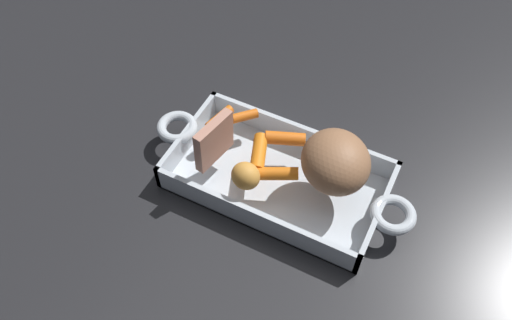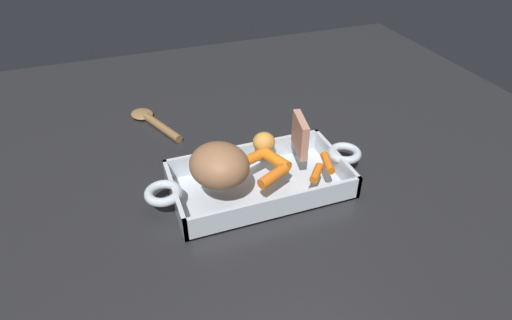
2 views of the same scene
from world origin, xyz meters
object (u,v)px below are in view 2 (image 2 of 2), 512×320
baby_carrot_center_left (328,163)px  potato_halved (264,142)px  pork_roast (219,165)px  baby_carrot_northeast (253,158)px  baby_carrot_short (277,161)px  baby_carrot_southwest (273,176)px  baby_carrot_center_right (317,173)px  serving_spoon (152,121)px  roast_slice_outer (300,135)px  roasting_dish (260,181)px

baby_carrot_center_left → potato_halved: (-0.10, 0.09, 0.01)m
pork_roast → baby_carrot_northeast: (0.08, 0.04, -0.03)m
pork_roast → baby_carrot_center_left: size_ratio=2.06×
baby_carrot_short → baby_carrot_northeast: size_ratio=0.94×
baby_carrot_center_left → baby_carrot_southwest: baby_carrot_southwest is taller
baby_carrot_short → baby_carrot_northeast: (-0.04, 0.03, -0.00)m
baby_carrot_center_right → potato_halved: potato_halved is taller
baby_carrot_center_left → serving_spoon: (-0.29, 0.37, -0.05)m
roast_slice_outer → baby_carrot_southwest: roast_slice_outer is taller
baby_carrot_short → baby_carrot_center_left: size_ratio=1.18×
pork_roast → roasting_dish: bearing=11.4°
baby_carrot_short → serving_spoon: (-0.20, 0.34, -0.05)m
baby_carrot_center_right → pork_roast: bearing=166.0°
roasting_dish → baby_carrot_northeast: 0.05m
roast_slice_outer → baby_carrot_center_left: bearing=-66.2°
roasting_dish → baby_carrot_center_right: size_ratio=10.06×
pork_roast → baby_carrot_center_right: size_ratio=2.55×
baby_carrot_center_left → potato_halved: size_ratio=1.20×
pork_roast → potato_halved: 0.14m
roasting_dish → baby_carrot_center_left: (0.13, -0.04, 0.04)m
roast_slice_outer → baby_carrot_center_left: size_ratio=1.39×
pork_roast → baby_carrot_center_left: (0.21, -0.02, -0.03)m
pork_roast → roast_slice_outer: pork_roast is taller
roasting_dish → baby_carrot_southwest: bearing=-77.1°
baby_carrot_northeast → baby_carrot_southwest: bearing=-76.6°
baby_carrot_center_right → potato_halved: (-0.06, 0.12, 0.01)m
pork_roast → baby_carrot_center_left: bearing=-5.7°
roast_slice_outer → baby_carrot_southwest: 0.12m
baby_carrot_center_left → baby_carrot_center_right: same height
baby_carrot_short → baby_carrot_center_left: bearing=-20.4°
baby_carrot_center_left → roasting_dish: bearing=163.2°
roast_slice_outer → baby_carrot_southwest: bearing=-139.5°
roasting_dish → baby_carrot_center_right: baby_carrot_center_right is taller
baby_carrot_short → baby_carrot_southwest: (-0.02, -0.04, -0.00)m
roasting_dish → baby_carrot_short: baby_carrot_short is taller
roast_slice_outer → baby_carrot_northeast: size_ratio=1.11×
baby_carrot_short → roasting_dish: bearing=173.4°
roasting_dish → pork_roast: bearing=-168.6°
roasting_dish → baby_carrot_center_right: 0.12m
pork_roast → roast_slice_outer: size_ratio=1.48×
potato_halved → serving_spoon: (-0.19, 0.28, -0.06)m
roast_slice_outer → baby_carrot_southwest: size_ratio=1.18×
pork_roast → baby_carrot_short: size_ratio=1.75×
baby_carrot_center_left → potato_halved: potato_halved is taller
baby_carrot_southwest → roasting_dish: bearing=102.9°
roasting_dish → baby_carrot_short: 0.06m
potato_halved → serving_spoon: 0.34m
potato_halved → roast_slice_outer: bearing=-20.8°
baby_carrot_center_right → roasting_dish: bearing=146.4°
roasting_dish → pork_roast: (-0.08, -0.02, 0.07)m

